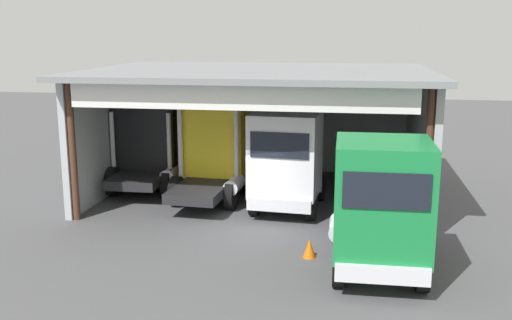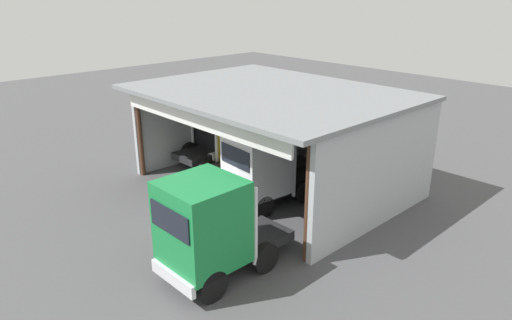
% 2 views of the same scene
% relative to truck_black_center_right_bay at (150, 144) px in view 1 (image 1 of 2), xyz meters
% --- Properties ---
extents(ground_plane, '(80.00, 80.00, 0.00)m').
position_rel_truck_black_center_right_bay_xyz_m(ground_plane, '(4.65, -4.61, -1.83)').
color(ground_plane, '#4C4C4F').
rests_on(ground_plane, ground).
extents(workshop_shed, '(12.74, 9.77, 4.99)m').
position_rel_truck_black_center_right_bay_xyz_m(workshop_shed, '(4.65, 0.49, 1.62)').
color(workshop_shed, '#ADB2B7').
rests_on(workshop_shed, ground).
extents(truck_black_center_right_bay, '(2.77, 4.32, 3.43)m').
position_rel_truck_black_center_right_bay_xyz_m(truck_black_center_right_bay, '(0.00, 0.00, 0.00)').
color(truck_black_center_right_bay, black).
rests_on(truck_black_center_right_bay, ground).
extents(truck_yellow_right_bay, '(2.69, 5.17, 3.77)m').
position_rel_truck_black_center_right_bay_xyz_m(truck_yellow_right_bay, '(2.96, -0.72, 0.13)').
color(truck_yellow_right_bay, yellow).
rests_on(truck_yellow_right_bay, ground).
extents(truck_white_center_bay, '(2.58, 5.22, 3.65)m').
position_rel_truck_black_center_right_bay_xyz_m(truck_white_center_bay, '(5.90, -2.35, 0.06)').
color(truck_white_center_bay, white).
rests_on(truck_white_center_bay, ground).
extents(truck_green_left_bay, '(2.58, 5.01, 3.71)m').
position_rel_truck_black_center_right_bay_xyz_m(truck_green_left_bay, '(8.92, -7.72, 0.12)').
color(truck_green_left_bay, '#197F3D').
rests_on(truck_green_left_bay, ground).
extents(oil_drum, '(0.58, 0.58, 0.89)m').
position_rel_truck_black_center_right_bay_xyz_m(oil_drum, '(7.97, 3.19, -1.39)').
color(oil_drum, gold).
rests_on(oil_drum, ground).
extents(tool_cart, '(0.90, 0.60, 1.00)m').
position_rel_truck_black_center_right_bay_xyz_m(tool_cart, '(8.72, 2.22, -1.33)').
color(tool_cart, black).
rests_on(tool_cart, ground).
extents(traffic_cone, '(0.36, 0.36, 0.56)m').
position_rel_truck_black_center_right_bay_xyz_m(traffic_cone, '(7.04, -6.68, -1.55)').
color(traffic_cone, orange).
rests_on(traffic_cone, ground).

